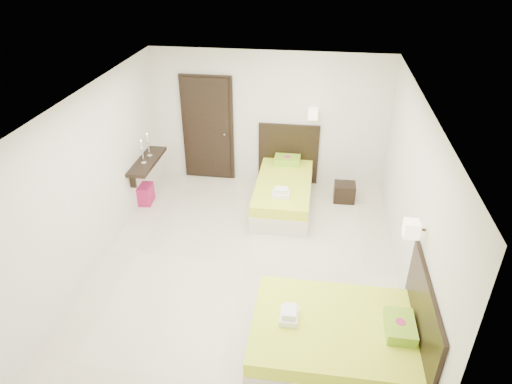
# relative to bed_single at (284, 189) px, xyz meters

# --- Properties ---
(floor) EXTENTS (5.50, 5.50, 0.00)m
(floor) POSITION_rel_bed_single_xyz_m (-0.40, -1.85, -0.29)
(floor) COLOR beige
(floor) RESTS_ON ground
(bed_single) EXTENTS (1.18, 1.96, 1.62)m
(bed_single) POSITION_rel_bed_single_xyz_m (0.00, 0.00, 0.00)
(bed_single) COLOR beige
(bed_single) RESTS_ON ground
(bed_double) EXTENTS (1.93, 1.64, 1.59)m
(bed_double) POSITION_rel_bed_single_xyz_m (0.96, -3.40, -0.01)
(bed_double) COLOR beige
(bed_double) RESTS_ON ground
(nightstand) EXTENTS (0.39, 0.35, 0.35)m
(nightstand) POSITION_rel_bed_single_xyz_m (1.12, 0.27, -0.12)
(nightstand) COLOR black
(nightstand) RESTS_ON ground
(ottoman) EXTENTS (0.38, 0.38, 0.36)m
(ottoman) POSITION_rel_bed_single_xyz_m (-2.61, -0.34, -0.11)
(ottoman) COLOR #951348
(ottoman) RESTS_ON ground
(door) EXTENTS (1.02, 0.15, 2.14)m
(door) POSITION_rel_bed_single_xyz_m (-1.60, 0.85, 0.76)
(door) COLOR black
(door) RESTS_ON ground
(console_shelf) EXTENTS (0.35, 1.20, 0.78)m
(console_shelf) POSITION_rel_bed_single_xyz_m (-2.48, -0.25, 0.52)
(console_shelf) COLOR black
(console_shelf) RESTS_ON ground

